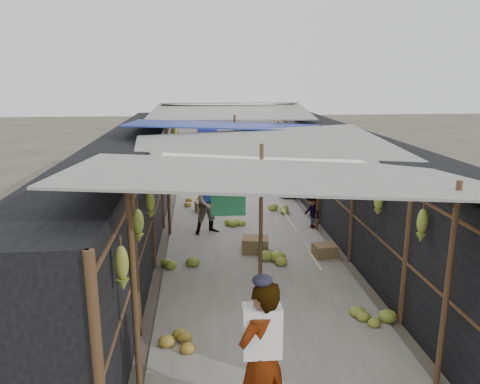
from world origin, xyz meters
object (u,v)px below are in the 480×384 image
object	(u,v)px
vendor_seated	(312,212)
black_basin	(288,195)
crate_near	(255,245)
vendor_elderly	(261,357)
shopper_blue	(210,202)

from	to	relation	value
vendor_seated	black_basin	bearing A→B (deg)	159.03
crate_near	vendor_elderly	distance (m)	5.22
black_basin	shopper_blue	xyz separation A→B (m)	(-2.52, -3.19, 0.70)
crate_near	vendor_elderly	world-z (taller)	vendor_elderly
shopper_blue	vendor_elderly	bearing A→B (deg)	-104.03
crate_near	vendor_seated	distance (m)	2.19
vendor_elderly	vendor_seated	bearing A→B (deg)	-145.88
vendor_elderly	shopper_blue	distance (m)	6.50
vendor_elderly	black_basin	bearing A→B (deg)	-140.40
crate_near	shopper_blue	distance (m)	1.75
vendor_seated	crate_near	bearing A→B (deg)	-68.15
black_basin	vendor_elderly	xyz separation A→B (m)	(-2.15, -9.68, 0.77)
shopper_blue	vendor_seated	bearing A→B (deg)	-14.43
shopper_blue	vendor_seated	size ratio (longest dim) A/B	1.79
black_basin	crate_near	bearing A→B (deg)	-109.31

